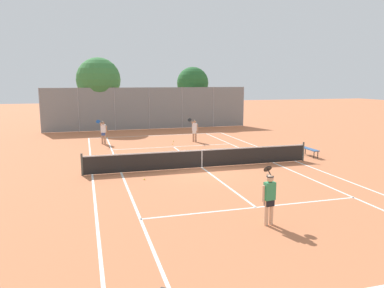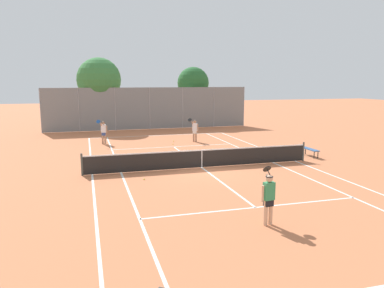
{
  "view_description": "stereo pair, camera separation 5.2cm",
  "coord_description": "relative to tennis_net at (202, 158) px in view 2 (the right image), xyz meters",
  "views": [
    {
      "loc": [
        -5.72,
        -18.01,
        4.48
      ],
      "look_at": [
        -0.1,
        1.5,
        1.0
      ],
      "focal_mm": 35.0,
      "sensor_mm": 36.0,
      "label": 1
    },
    {
      "loc": [
        -5.67,
        -18.03,
        4.48
      ],
      "look_at": [
        -0.1,
        1.5,
        1.0
      ],
      "focal_mm": 35.0,
      "sensor_mm": 36.0,
      "label": 2
    }
  ],
  "objects": [
    {
      "name": "ground_plane",
      "position": [
        0.0,
        0.0,
        -0.51
      ],
      "size": [
        120.0,
        120.0,
        0.0
      ],
      "primitive_type": "plane",
      "color": "#C67047"
    },
    {
      "name": "court_line_markings",
      "position": [
        0.0,
        0.0,
        -0.51
      ],
      "size": [
        11.1,
        23.9,
        0.01
      ],
      "color": "silver",
      "rests_on": "ground"
    },
    {
      "name": "tennis_net",
      "position": [
        0.0,
        0.0,
        0.0
      ],
      "size": [
        12.0,
        0.1,
        1.07
      ],
      "color": "#474C47",
      "rests_on": "ground"
    },
    {
      "name": "player_near_side",
      "position": [
        -0.33,
        -7.97,
        0.42
      ],
      "size": [
        0.6,
        0.78,
        1.77
      ],
      "color": "#D8A884",
      "rests_on": "ground"
    },
    {
      "name": "player_far_left",
      "position": [
        -4.51,
        8.84,
        0.42
      ],
      "size": [
        0.76,
        0.72,
        1.77
      ],
      "color": "tan",
      "rests_on": "ground"
    },
    {
      "name": "player_far_right",
      "position": [
        1.97,
        8.02,
        0.42
      ],
      "size": [
        0.88,
        0.66,
        1.77
      ],
      "color": "tan",
      "rests_on": "ground"
    },
    {
      "name": "loose_tennis_ball_1",
      "position": [
        -3.25,
        -1.59,
        -0.48
      ],
      "size": [
        0.07,
        0.07,
        0.07
      ],
      "primitive_type": "sphere",
      "color": "#D1DB33",
      "rests_on": "ground"
    },
    {
      "name": "loose_tennis_ball_2",
      "position": [
        0.5,
        8.53,
        -0.48
      ],
      "size": [
        0.07,
        0.07,
        0.07
      ],
      "primitive_type": "sphere",
      "color": "#D1DB33",
      "rests_on": "ground"
    },
    {
      "name": "loose_tennis_ball_3",
      "position": [
        0.15,
        7.28,
        -0.48
      ],
      "size": [
        0.07,
        0.07,
        0.07
      ],
      "primitive_type": "sphere",
      "color": "#D1DB33",
      "rests_on": "ground"
    },
    {
      "name": "loose_tennis_ball_4",
      "position": [
        -3.29,
        1.32,
        -0.48
      ],
      "size": [
        0.07,
        0.07,
        0.07
      ],
      "primitive_type": "sphere",
      "color": "#D1DB33",
      "rests_on": "ground"
    },
    {
      "name": "loose_tennis_ball_5",
      "position": [
        -1.49,
        1.01,
        -0.48
      ],
      "size": [
        0.07,
        0.07,
        0.07
      ],
      "primitive_type": "sphere",
      "color": "#D1DB33",
      "rests_on": "ground"
    },
    {
      "name": "courtside_bench",
      "position": [
        7.04,
        1.01,
        -0.1
      ],
      "size": [
        0.36,
        1.5,
        0.47
      ],
      "color": "#33598C",
      "rests_on": "ground"
    },
    {
      "name": "back_fence",
      "position": [
        0.0,
        16.02,
        1.41
      ],
      "size": [
        18.75,
        0.08,
        3.84
      ],
      "color": "gray",
      "rests_on": "ground"
    },
    {
      "name": "tree_behind_left",
      "position": [
        -4.27,
        17.65,
        3.88
      ],
      "size": [
        3.99,
        3.99,
        6.52
      ],
      "color": "brown",
      "rests_on": "ground"
    },
    {
      "name": "tree_behind_right",
      "position": [
        4.75,
        18.28,
        3.63
      ],
      "size": [
        3.13,
        3.13,
        5.78
      ],
      "color": "brown",
      "rests_on": "ground"
    }
  ]
}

